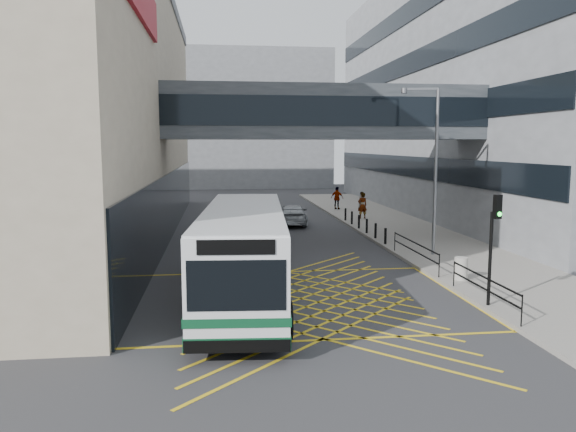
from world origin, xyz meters
name	(u,v)px	position (x,y,z in m)	size (l,w,h in m)	color
ground	(301,299)	(0.00, 0.00, 0.00)	(120.00, 120.00, 0.00)	#333335
building_right	(547,92)	(23.98, 24.00, 10.00)	(24.09, 44.00, 20.00)	gray
building_far	(225,121)	(-2.00, 60.00, 9.00)	(28.00, 16.00, 18.00)	gray
skybridge	(323,113)	(3.00, 12.00, 7.50)	(20.00, 4.10, 3.00)	#393F44
pavement	(404,231)	(9.00, 15.00, 0.08)	(6.00, 54.00, 0.16)	gray
box_junction	(301,298)	(0.00, 0.00, 0.00)	(12.00, 9.00, 0.01)	gold
bus	(244,252)	(-2.11, -0.02, 1.83)	(3.74, 12.38, 3.42)	silver
car_white	(237,285)	(-2.41, -0.68, 0.76)	(1.94, 4.75, 1.51)	silver
car_dark	(269,224)	(0.13, 15.06, 0.69)	(1.72, 4.39, 1.37)	black
car_silver	(292,214)	(2.23, 19.43, 0.77)	(2.08, 4.94, 1.54)	#979B9F
traffic_light	(494,234)	(6.29, -2.27, 2.68)	(0.31, 0.46, 3.87)	black
street_lamp	(432,161)	(7.60, 6.86, 4.90)	(1.88, 0.67, 8.31)	slate
litter_bin	(461,269)	(6.87, 1.48, 0.63)	(0.54, 0.54, 0.93)	#ADA89E
kerb_railings	(441,261)	(6.15, 1.78, 0.88)	(0.05, 12.54, 1.00)	black
bollards	(363,224)	(6.25, 15.00, 0.61)	(0.14, 10.14, 0.90)	black
pedestrian_a	(362,206)	(7.75, 20.88, 1.14)	(0.78, 0.56, 1.96)	gray
pedestrian_b	(362,201)	(9.00, 25.76, 0.96)	(0.79, 0.46, 1.61)	gray
pedestrian_c	(337,198)	(7.13, 27.11, 1.13)	(1.14, 0.55, 1.93)	gray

